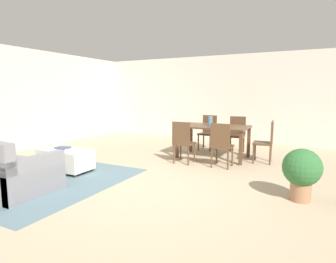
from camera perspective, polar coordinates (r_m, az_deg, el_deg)
ground_plane at (r=4.74m, az=-4.50°, el=-10.85°), size 10.80×10.80×0.00m
wall_back at (r=9.12m, az=12.25°, el=6.66°), size 9.00×0.12×2.70m
wall_left at (r=8.11m, az=-30.83°, el=5.59°), size 0.12×11.00×2.70m
area_rug at (r=5.59m, az=-25.50°, el=-8.63°), size 3.00×2.80×0.01m
ottoman_table at (r=5.79m, az=-20.27°, el=-5.28°), size 1.03×0.55×0.44m
dining_table at (r=6.62m, az=9.29°, el=0.41°), size 1.61×0.95×0.76m
dining_chair_near_left at (r=5.97m, az=3.05°, el=-1.76°), size 0.41×0.41×0.92m
dining_chair_near_right at (r=5.74m, az=10.87°, el=-2.28°), size 0.40×0.40×0.92m
dining_chair_far_left at (r=7.60m, az=8.24°, el=0.26°), size 0.43×0.43×0.92m
dining_chair_far_right at (r=7.35m, az=13.94°, el=-0.15°), size 0.43×0.43×0.92m
dining_chair_head_east at (r=6.41m, az=19.63°, el=-1.55°), size 0.43×0.43×0.92m
vase_centerpiece at (r=6.63m, az=8.64°, el=2.15°), size 0.11×0.11×0.21m
book_on_ottoman at (r=5.85m, az=-20.77°, el=-3.12°), size 0.27×0.22×0.03m
potted_plant at (r=4.37m, az=25.74°, el=-7.18°), size 0.53×0.53×0.75m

